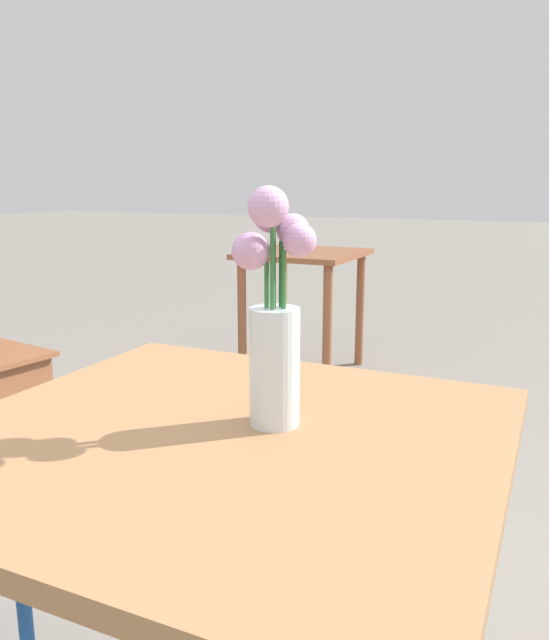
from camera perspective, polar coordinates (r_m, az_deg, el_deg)
table_front at (r=0.97m, az=-4.75°, el=-16.74°), size 0.81×0.77×0.76m
flower_vase at (r=0.89m, az=-0.03°, el=-0.71°), size 0.12×0.12×0.35m
table_back at (r=3.67m, az=2.67°, el=4.12°), size 0.65×0.69×0.72m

